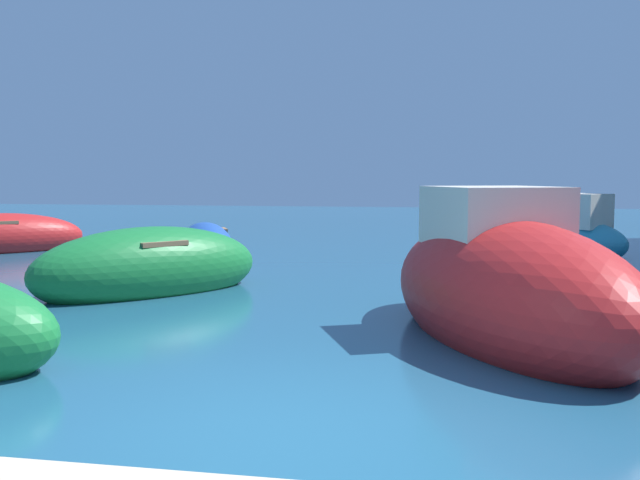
# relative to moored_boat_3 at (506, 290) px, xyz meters

# --- Properties ---
(ground) EXTENTS (80.00, 80.00, 0.00)m
(ground) POSITION_rel_moored_boat_3_xyz_m (-1.97, -3.66, -0.61)
(ground) COLOR #1E5170
(moored_boat_3) EXTENTS (4.00, 5.60, 2.32)m
(moored_boat_3) POSITION_rel_moored_boat_3_xyz_m (0.00, 0.00, 0.00)
(moored_boat_3) COLOR #B21E1E
(moored_boat_3) RESTS_ON ground
(moored_boat_4) EXTENTS (3.32, 3.30, 1.84)m
(moored_boat_4) POSITION_rel_moored_boat_3_xyz_m (2.34, 9.98, -0.12)
(moored_boat_4) COLOR teal
(moored_boat_4) RESTS_ON ground
(moored_boat_5) EXTENTS (2.63, 3.76, 1.12)m
(moored_boat_5) POSITION_rel_moored_boat_3_xyz_m (-6.58, 7.52, -0.29)
(moored_boat_5) COLOR #1E479E
(moored_boat_5) RESTS_ON ground
(moored_boat_7) EXTENTS (3.95, 4.25, 1.47)m
(moored_boat_7) POSITION_rel_moored_boat_3_xyz_m (-5.83, 2.46, -0.20)
(moored_boat_7) COLOR #197233
(moored_boat_7) RESTS_ON ground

